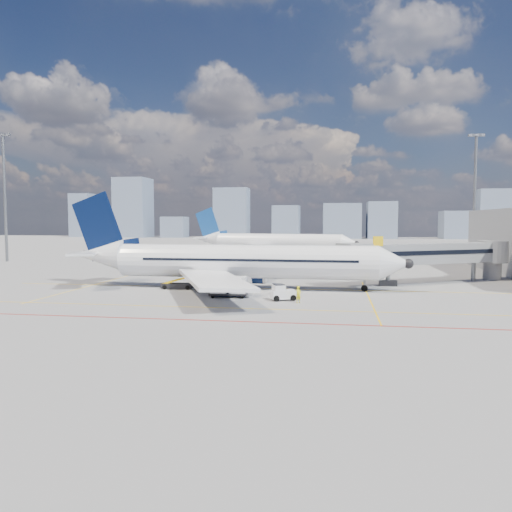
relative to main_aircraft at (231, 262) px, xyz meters
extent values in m
plane|color=gray|center=(1.95, -7.39, -3.22)|extent=(420.00, 420.00, 0.00)
cube|color=yellow|center=(1.95, 0.61, -3.21)|extent=(60.00, 0.18, 0.01)
cube|color=yellow|center=(1.95, -13.39, -3.21)|extent=(80.00, 0.15, 0.01)
cube|color=yellow|center=(15.95, -5.39, -3.21)|extent=(0.15, 28.00, 0.01)
cube|color=yellow|center=(-18.05, 0.61, -3.21)|extent=(0.15, 30.00, 0.01)
cube|color=maroon|center=(1.95, -19.39, -3.21)|extent=(90.00, 0.25, 0.01)
cube|color=gray|center=(24.20, 8.76, 0.68)|extent=(20.84, 13.93, 2.60)
cube|color=black|center=(24.20, 8.76, 0.88)|extent=(20.52, 13.82, 0.55)
cube|color=gray|center=(14.65, 3.11, 0.68)|extent=(4.49, 4.56, 3.00)
cube|color=black|center=(18.95, 5.41, -2.87)|extent=(2.20, 1.00, 0.70)
cylinder|color=slate|center=(18.95, 5.41, -1.52)|extent=(0.56, 0.56, 2.70)
cylinder|color=slate|center=(30.95, 12.61, -1.27)|extent=(0.60, 0.60, 3.90)
cylinder|color=gray|center=(33.95, 14.61, 0.68)|extent=(4.00, 4.00, 3.00)
cylinder|color=gray|center=(33.95, 14.61, -1.27)|extent=(2.40, 2.40, 3.90)
cube|color=yellow|center=(17.45, 2.91, 2.48)|extent=(1.26, 0.82, 1.20)
cube|color=black|center=(37.15, 18.61, 1.78)|extent=(0.25, 40.00, 4.50)
cylinder|color=slate|center=(-53.05, 32.61, 9.28)|extent=(0.56, 0.56, 25.00)
cube|color=slate|center=(-53.05, 32.61, 21.98)|extent=(3.20, 0.40, 0.50)
cube|color=#A4A5AB|center=(-53.05, 32.36, 21.98)|extent=(0.60, 0.15, 0.35)
cube|color=#A4A5AB|center=(-51.85, 32.36, 21.98)|extent=(0.60, 0.15, 0.35)
cylinder|color=slate|center=(39.95, 47.61, 9.28)|extent=(0.56, 0.56, 25.00)
cube|color=slate|center=(39.95, 47.61, 21.98)|extent=(3.20, 0.40, 0.50)
cube|color=#A4A5AB|center=(38.75, 47.36, 21.98)|extent=(0.60, 0.15, 0.35)
cube|color=#A4A5AB|center=(39.95, 47.36, 21.98)|extent=(0.60, 0.15, 0.35)
cube|color=#A4A5AB|center=(41.15, 47.36, 21.98)|extent=(0.60, 0.15, 0.35)
cube|color=slate|center=(-116.85, 182.61, 7.93)|extent=(10.76, 8.77, 22.29)
cube|color=slate|center=(-88.95, 182.61, 11.69)|extent=(16.00, 15.87, 29.82)
cube|color=slate|center=(-67.18, 182.61, 1.95)|extent=(11.64, 11.14, 10.34)
cube|color=slate|center=(-37.94, 182.61, 8.94)|extent=(16.43, 11.50, 24.32)
cube|color=slate|center=(-10.98, 182.61, 4.57)|extent=(12.58, 14.70, 15.57)
cube|color=slate|center=(15.69, 182.61, 5.00)|extent=(17.63, 15.28, 16.45)
cube|color=slate|center=(33.90, 182.61, 5.36)|extent=(13.28, 15.03, 17.16)
cube|color=slate|center=(66.74, 182.61, 3.16)|extent=(12.02, 13.85, 12.77)
cube|color=slate|center=(86.14, 182.61, 8.10)|extent=(19.03, 8.53, 22.63)
cylinder|color=white|center=(1.80, -0.02, 0.08)|extent=(31.03, 4.44, 4.03)
cone|color=white|center=(19.15, -0.26, 0.08)|extent=(3.77, 4.08, 4.03)
sphere|color=black|center=(20.60, -0.28, 0.08)|extent=(1.15, 1.15, 1.14)
cone|color=white|center=(-16.99, 0.23, 0.65)|extent=(6.66, 4.12, 4.03)
cube|color=black|center=(17.81, -0.24, 0.65)|extent=(1.57, 1.57, 0.46)
cube|color=white|center=(0.38, 9.29, -1.03)|extent=(12.03, 17.73, 0.60)
cube|color=white|center=(0.13, -9.30, -1.03)|extent=(11.67, 17.78, 0.60)
cylinder|color=#071438|center=(1.37, 5.97, -2.32)|extent=(3.75, 2.43, 2.38)
cylinder|color=#071438|center=(1.20, -6.01, -2.32)|extent=(3.75, 2.43, 2.38)
cylinder|color=#A4A5AB|center=(3.33, 5.95, -2.32)|extent=(0.39, 2.44, 2.44)
cylinder|color=#A4A5AB|center=(3.17, -6.03, -2.32)|extent=(0.39, 2.44, 2.44)
cube|color=#071438|center=(-16.99, 0.23, 4.21)|extent=(7.08, 0.43, 8.81)
cube|color=#071438|center=(-14.51, 0.20, 1.73)|extent=(5.83, 0.39, 2.22)
cube|color=white|center=(-17.36, 3.54, 1.01)|extent=(5.10, 6.53, 0.23)
cube|color=white|center=(-17.45, -3.07, 1.01)|extent=(4.98, 6.51, 0.23)
cylinder|color=slate|center=(15.74, -0.21, -2.32)|extent=(0.28, 0.28, 1.80)
cylinder|color=black|center=(15.74, -0.21, -2.84)|extent=(0.76, 0.29, 0.76)
cylinder|color=slate|center=(0.81, 2.67, -2.42)|extent=(0.32, 0.32, 1.60)
cylinder|color=black|center=(0.81, 2.67, -2.72)|extent=(1.01, 0.66, 1.00)
cylinder|color=slate|center=(0.73, -2.70, -2.42)|extent=(0.32, 0.32, 1.60)
cylinder|color=black|center=(0.73, -2.70, -2.72)|extent=(1.01, 0.66, 1.00)
cube|color=black|center=(2.35, 1.96, 0.39)|extent=(25.40, 0.44, 0.27)
cube|color=black|center=(2.29, -2.02, 0.39)|extent=(25.40, 0.44, 0.27)
cylinder|color=white|center=(-0.61, 55.77, 0.08)|extent=(29.87, 10.29, 3.87)
cone|color=white|center=(15.64, 52.13, 0.08)|extent=(4.33, 4.55, 3.87)
sphere|color=black|center=(17.00, 51.82, 0.08)|extent=(1.30, 1.30, 1.09)
cone|color=white|center=(-18.22, 59.72, 0.63)|extent=(7.04, 5.16, 3.87)
cube|color=black|center=(14.39, 52.41, 0.63)|extent=(1.78, 1.78, 0.45)
cube|color=white|center=(-0.11, 64.81, -0.98)|extent=(13.91, 16.21, 0.57)
cube|color=white|center=(-4.02, 47.39, -0.98)|extent=(8.29, 17.06, 0.57)
cylinder|color=#071438|center=(0.16, 61.49, -2.22)|extent=(3.98, 3.01, 2.28)
cylinder|color=#071438|center=(-2.35, 50.27, -2.22)|extent=(3.98, 3.01, 2.28)
cylinder|color=#A4A5AB|center=(2.00, 61.08, -2.22)|extent=(0.85, 2.36, 2.34)
cylinder|color=#A4A5AB|center=(-0.52, 49.86, -2.22)|extent=(0.85, 2.36, 2.34)
cube|color=navy|center=(-18.22, 59.72, 4.05)|extent=(6.70, 1.80, 8.46)
cube|color=navy|center=(-15.90, 59.20, 1.67)|extent=(5.52, 1.51, 2.13)
cube|color=white|center=(-17.91, 62.90, 0.97)|extent=(5.60, 6.26, 0.22)
cube|color=white|center=(-19.30, 56.71, 0.97)|extent=(3.84, 5.96, 0.22)
cylinder|color=black|center=(-1.01, 58.50, -2.72)|extent=(1.12, 0.85, 1.00)
cylinder|color=black|center=(-2.14, 53.47, -2.72)|extent=(1.12, 0.85, 1.00)
cylinder|color=black|center=(12.45, 52.84, -2.84)|extent=(0.80, 0.44, 0.76)
cube|color=white|center=(7.09, -8.04, -2.61)|extent=(2.78, 2.22, 0.89)
cube|color=white|center=(6.69, -8.22, -1.94)|extent=(1.54, 1.62, 0.67)
cube|color=black|center=(6.69, -8.22, -1.71)|extent=(1.41, 1.53, 0.39)
cylinder|color=black|center=(6.53, -8.96, -2.91)|extent=(0.67, 0.48, 0.62)
cylinder|color=black|center=(6.03, -7.84, -2.91)|extent=(0.67, 0.48, 0.62)
cylinder|color=black|center=(8.16, -8.24, -2.91)|extent=(0.67, 0.48, 0.62)
cylinder|color=black|center=(7.66, -7.12, -2.91)|extent=(0.67, 0.48, 0.62)
cube|color=black|center=(1.16, -6.92, -2.86)|extent=(4.15, 2.06, 0.20)
cube|color=white|center=(0.15, -6.99, -1.87)|extent=(1.85, 1.80, 1.74)
cube|color=white|center=(2.17, -6.85, -1.87)|extent=(1.85, 1.80, 1.74)
cylinder|color=black|center=(-0.36, -7.81, -3.04)|extent=(0.37, 0.18, 0.36)
cylinder|color=black|center=(-0.46, -6.24, -3.04)|extent=(0.37, 0.18, 0.36)
cylinder|color=black|center=(2.78, -7.60, -3.04)|extent=(0.37, 0.18, 0.36)
cylinder|color=black|center=(2.67, -6.03, -3.04)|extent=(0.37, 0.18, 0.36)
cube|color=black|center=(-6.27, -1.49, -2.83)|extent=(3.71, 1.51, 0.61)
cube|color=black|center=(-5.58, -1.45, -1.92)|extent=(5.24, 1.16, 1.60)
cube|color=yellow|center=(-5.60, -0.98, -1.92)|extent=(5.21, 0.37, 1.66)
cube|color=yellow|center=(-5.55, -1.93, -1.92)|extent=(5.21, 0.37, 1.66)
cylinder|color=black|center=(-7.62, -2.18, -2.96)|extent=(0.53, 0.24, 0.52)
cylinder|color=black|center=(-7.69, -0.97, -2.96)|extent=(0.53, 0.24, 0.52)
cylinder|color=black|center=(-4.85, -2.02, -2.96)|extent=(0.53, 0.24, 0.52)
cylinder|color=black|center=(-4.92, -0.81, -2.96)|extent=(0.53, 0.24, 0.52)
imported|color=yellow|center=(8.80, -9.49, -2.37)|extent=(0.72, 0.73, 1.69)
camera|label=1|loc=(12.29, -58.57, 4.89)|focal=35.00mm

